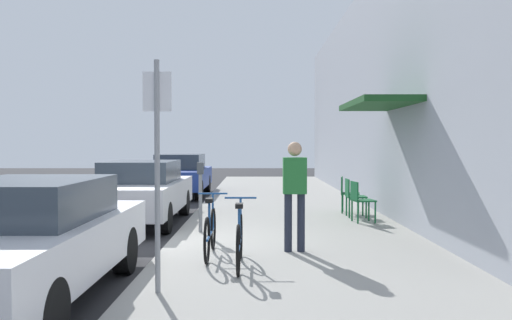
{
  "coord_description": "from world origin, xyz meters",
  "views": [
    {
      "loc": [
        1.5,
        -8.78,
        1.79
      ],
      "look_at": [
        1.51,
        6.98,
        1.31
      ],
      "focal_mm": 36.77,
      "sensor_mm": 36.0,
      "label": 1
    }
  ],
  "objects_px": {
    "street_sign": "(157,157)",
    "cafe_chair_0": "(360,199)",
    "parked_car_0": "(24,239)",
    "bicycle_1": "(210,232)",
    "parking_meter": "(200,192)",
    "parked_car_1": "(140,191)",
    "bicycle_0": "(239,240)",
    "cafe_chair_1": "(352,195)",
    "cafe_chair_2": "(347,192)",
    "parked_car_2": "(180,175)",
    "pedestrian_standing": "(294,187)"
  },
  "relations": [
    {
      "from": "parking_meter",
      "to": "street_sign",
      "type": "distance_m",
      "value": 4.11
    },
    {
      "from": "parked_car_2",
      "to": "cafe_chair_0",
      "type": "bearing_deg",
      "value": -54.85
    },
    {
      "from": "parked_car_1",
      "to": "pedestrian_standing",
      "type": "xyz_separation_m",
      "value": [
        3.2,
        -3.68,
        0.39
      ]
    },
    {
      "from": "parked_car_2",
      "to": "bicycle_0",
      "type": "relative_size",
      "value": 2.57
    },
    {
      "from": "parked_car_1",
      "to": "parked_car_2",
      "type": "relative_size",
      "value": 1.0
    },
    {
      "from": "bicycle_0",
      "to": "bicycle_1",
      "type": "height_order",
      "value": "same"
    },
    {
      "from": "parking_meter",
      "to": "cafe_chair_0",
      "type": "relative_size",
      "value": 1.52
    },
    {
      "from": "bicycle_1",
      "to": "cafe_chair_2",
      "type": "xyz_separation_m",
      "value": [
        2.89,
        4.97,
        0.14
      ]
    },
    {
      "from": "cafe_chair_2",
      "to": "parked_car_1",
      "type": "bearing_deg",
      "value": -168.98
    },
    {
      "from": "pedestrian_standing",
      "to": "parked_car_0",
      "type": "bearing_deg",
      "value": -145.17
    },
    {
      "from": "pedestrian_standing",
      "to": "cafe_chair_1",
      "type": "bearing_deg",
      "value": 67.34
    },
    {
      "from": "cafe_chair_0",
      "to": "cafe_chair_1",
      "type": "height_order",
      "value": "same"
    },
    {
      "from": "parked_car_1",
      "to": "bicycle_1",
      "type": "distance_m",
      "value": 4.47
    },
    {
      "from": "street_sign",
      "to": "cafe_chair_0",
      "type": "xyz_separation_m",
      "value": [
        3.32,
        5.28,
        -1.02
      ]
    },
    {
      "from": "cafe_chair_0",
      "to": "bicycle_1",
      "type": "bearing_deg",
      "value": -130.48
    },
    {
      "from": "bicycle_1",
      "to": "cafe_chair_2",
      "type": "distance_m",
      "value": 5.75
    },
    {
      "from": "parked_car_0",
      "to": "cafe_chair_2",
      "type": "distance_m",
      "value": 8.37
    },
    {
      "from": "bicycle_0",
      "to": "pedestrian_standing",
      "type": "height_order",
      "value": "pedestrian_standing"
    },
    {
      "from": "parked_car_2",
      "to": "cafe_chair_1",
      "type": "bearing_deg",
      "value": -51.3
    },
    {
      "from": "bicycle_0",
      "to": "bicycle_1",
      "type": "relative_size",
      "value": 1.0
    },
    {
      "from": "bicycle_1",
      "to": "cafe_chair_1",
      "type": "distance_m",
      "value": 5.12
    },
    {
      "from": "parking_meter",
      "to": "cafe_chair_1",
      "type": "distance_m",
      "value": 3.87
    },
    {
      "from": "parked_car_2",
      "to": "street_sign",
      "type": "xyz_separation_m",
      "value": [
        1.5,
        -12.12,
        0.9
      ]
    },
    {
      "from": "parked_car_1",
      "to": "parked_car_0",
      "type": "bearing_deg",
      "value": -90.0
    },
    {
      "from": "parking_meter",
      "to": "bicycle_0",
      "type": "xyz_separation_m",
      "value": [
        0.83,
        -2.81,
        -0.41
      ]
    },
    {
      "from": "parked_car_2",
      "to": "cafe_chair_0",
      "type": "relative_size",
      "value": 5.06
    },
    {
      "from": "parked_car_0",
      "to": "street_sign",
      "type": "relative_size",
      "value": 1.69
    },
    {
      "from": "cafe_chair_0",
      "to": "cafe_chair_2",
      "type": "bearing_deg",
      "value": 89.97
    },
    {
      "from": "cafe_chair_0",
      "to": "cafe_chair_2",
      "type": "distance_m",
      "value": 1.58
    },
    {
      "from": "cafe_chair_1",
      "to": "cafe_chair_2",
      "type": "xyz_separation_m",
      "value": [
        0.0,
        0.75,
        0.0
      ]
    },
    {
      "from": "parked_car_1",
      "to": "bicycle_0",
      "type": "bearing_deg",
      "value": -63.1
    },
    {
      "from": "street_sign",
      "to": "bicycle_1",
      "type": "relative_size",
      "value": 1.52
    },
    {
      "from": "cafe_chair_1",
      "to": "pedestrian_standing",
      "type": "height_order",
      "value": "pedestrian_standing"
    },
    {
      "from": "bicycle_0",
      "to": "bicycle_1",
      "type": "xyz_separation_m",
      "value": [
        -0.46,
        0.66,
        0.0
      ]
    },
    {
      "from": "bicycle_1",
      "to": "bicycle_0",
      "type": "bearing_deg",
      "value": -55.38
    },
    {
      "from": "parked_car_1",
      "to": "cafe_chair_1",
      "type": "bearing_deg",
      "value": 2.23
    },
    {
      "from": "parked_car_1",
      "to": "cafe_chair_0",
      "type": "height_order",
      "value": "parked_car_1"
    },
    {
      "from": "parked_car_0",
      "to": "cafe_chair_1",
      "type": "relative_size",
      "value": 5.06
    },
    {
      "from": "cafe_chair_0",
      "to": "pedestrian_standing",
      "type": "bearing_deg",
      "value": -117.98
    },
    {
      "from": "cafe_chair_0",
      "to": "cafe_chair_1",
      "type": "xyz_separation_m",
      "value": [
        -0.0,
        0.83,
        0.0
      ]
    },
    {
      "from": "parking_meter",
      "to": "bicycle_1",
      "type": "bearing_deg",
      "value": -80.16
    },
    {
      "from": "parked_car_2",
      "to": "cafe_chair_1",
      "type": "distance_m",
      "value": 7.7
    },
    {
      "from": "parked_car_2",
      "to": "pedestrian_standing",
      "type": "distance_m",
      "value": 10.39
    },
    {
      "from": "parking_meter",
      "to": "parked_car_2",
      "type": "bearing_deg",
      "value": 100.86
    },
    {
      "from": "parked_car_2",
      "to": "pedestrian_standing",
      "type": "height_order",
      "value": "pedestrian_standing"
    },
    {
      "from": "parking_meter",
      "to": "street_sign",
      "type": "height_order",
      "value": "street_sign"
    },
    {
      "from": "parked_car_2",
      "to": "bicycle_0",
      "type": "xyz_separation_m",
      "value": [
        2.38,
        -10.89,
        -0.26
      ]
    },
    {
      "from": "bicycle_0",
      "to": "cafe_chair_0",
      "type": "xyz_separation_m",
      "value": [
        2.44,
        4.05,
        0.14
      ]
    },
    {
      "from": "parked_car_1",
      "to": "parking_meter",
      "type": "xyz_separation_m",
      "value": [
        1.55,
        -1.88,
        0.16
      ]
    },
    {
      "from": "parked_car_0",
      "to": "bicycle_1",
      "type": "xyz_separation_m",
      "value": [
        1.92,
        1.88,
        -0.24
      ]
    }
  ]
}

